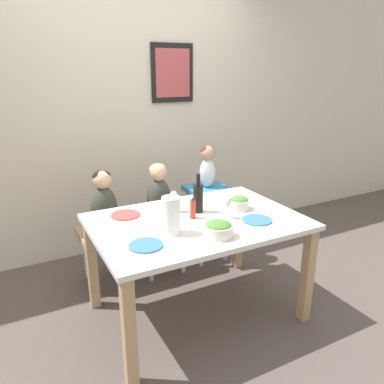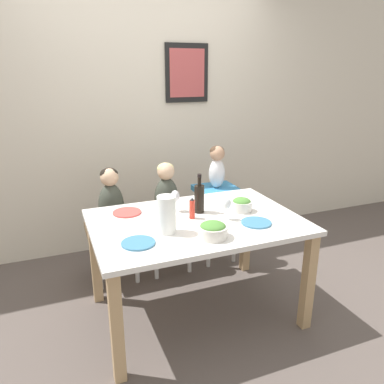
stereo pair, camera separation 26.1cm
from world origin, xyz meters
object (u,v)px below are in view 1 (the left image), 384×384
(salad_bowl_large, at_px, (219,229))
(dinner_plate_back_right, at_px, (226,198))
(chair_right_highchair, at_px, (207,202))
(person_baby_right, at_px, (208,164))
(wine_glass_far, at_px, (174,197))
(wine_glass_near, at_px, (227,203))
(dinner_plate_front_right, at_px, (257,220))
(person_child_left, at_px, (104,201))
(person_child_center, at_px, (159,193))
(chair_far_left, at_px, (107,238))
(salad_bowl_small, at_px, (239,203))
(wine_bottle, at_px, (198,197))
(paper_towel_roll, at_px, (171,216))
(dinner_plate_front_left, at_px, (146,245))
(dinner_plate_back_left, at_px, (125,215))
(chair_far_center, at_px, (160,228))

(salad_bowl_large, relative_size, dinner_plate_back_right, 0.91)
(chair_right_highchair, bearing_deg, dinner_plate_back_right, -100.51)
(person_baby_right, relative_size, wine_glass_far, 2.40)
(wine_glass_near, height_order, dinner_plate_front_right, wine_glass_near)
(person_baby_right, bearing_deg, dinner_plate_front_right, -98.76)
(person_child_left, bearing_deg, person_child_center, 0.00)
(chair_far_left, xyz_separation_m, salad_bowl_small, (0.84, -0.69, 0.40))
(person_baby_right, distance_m, dinner_plate_back_right, 0.48)
(wine_glass_near, bearing_deg, person_child_left, 129.49)
(wine_bottle, distance_m, paper_towel_roll, 0.42)
(person_child_center, relative_size, dinner_plate_front_right, 2.50)
(salad_bowl_large, bearing_deg, chair_far_left, 113.76)
(paper_towel_roll, xyz_separation_m, wine_glass_near, (0.45, 0.06, -0.01))
(wine_glass_far, bearing_deg, dinner_plate_front_right, -44.02)
(paper_towel_roll, xyz_separation_m, dinner_plate_front_right, (0.61, -0.08, -0.12))
(wine_glass_near, xyz_separation_m, dinner_plate_front_left, (-0.66, -0.15, -0.11))
(person_child_center, height_order, dinner_plate_back_right, person_child_center)
(wine_glass_far, xyz_separation_m, dinner_plate_front_left, (-0.39, -0.43, -0.11))
(person_baby_right, height_order, wine_glass_far, person_baby_right)
(salad_bowl_large, bearing_deg, wine_bottle, 78.49)
(wine_glass_near, xyz_separation_m, wine_glass_far, (-0.28, 0.28, 0.00))
(chair_right_highchair, xyz_separation_m, salad_bowl_large, (-0.51, -1.03, 0.24))
(wine_glass_near, height_order, dinner_plate_back_left, wine_glass_near)
(person_baby_right, bearing_deg, person_child_center, -179.95)
(chair_far_center, height_order, salad_bowl_small, salad_bowl_small)
(person_child_center, bearing_deg, dinner_plate_back_left, -135.52)
(paper_towel_roll, relative_size, wine_glass_near, 1.53)
(wine_bottle, bearing_deg, salad_bowl_large, -101.51)
(chair_far_center, bearing_deg, dinner_plate_front_left, -116.89)
(wine_glass_far, bearing_deg, person_child_center, 79.46)
(wine_bottle, height_order, dinner_plate_front_left, wine_bottle)
(chair_far_center, relative_size, wine_glass_near, 2.99)
(salad_bowl_small, relative_size, dinner_plate_front_left, 0.75)
(dinner_plate_back_right, distance_m, dinner_plate_front_right, 0.50)
(wine_glass_near, bearing_deg, wine_bottle, 121.09)
(chair_far_center, height_order, dinner_plate_front_left, dinner_plate_front_left)
(person_child_center, bearing_deg, dinner_plate_front_left, -116.87)
(paper_towel_roll, height_order, dinner_plate_front_left, paper_towel_roll)
(dinner_plate_front_right, bearing_deg, wine_glass_far, 135.98)
(person_baby_right, relative_size, salad_bowl_small, 2.51)
(person_child_left, distance_m, dinner_plate_back_right, 0.99)
(person_baby_right, bearing_deg, chair_far_left, -179.92)
(chair_far_center, relative_size, salad_bowl_large, 2.56)
(dinner_plate_front_right, bearing_deg, wine_bottle, 129.53)
(wine_bottle, bearing_deg, chair_right_highchair, 54.83)
(paper_towel_roll, bearing_deg, dinner_plate_front_right, -7.72)
(dinner_plate_front_left, bearing_deg, wine_glass_near, 12.92)
(chair_far_left, relative_size, wine_glass_near, 2.99)
(salad_bowl_large, bearing_deg, person_child_left, 113.74)
(paper_towel_roll, bearing_deg, salad_bowl_large, -35.27)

